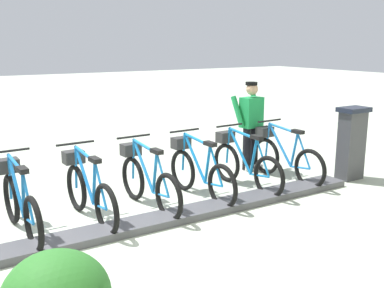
{
  "coord_description": "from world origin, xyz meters",
  "views": [
    {
      "loc": [
        -5.09,
        2.1,
        2.37
      ],
      "look_at": [
        0.5,
        -1.37,
        0.9
      ],
      "focal_mm": 42.66,
      "sensor_mm": 36.0,
      "label": 1
    }
  ],
  "objects": [
    {
      "name": "bike_docked_5",
      "position": [
        0.62,
        1.09,
        0.43
      ],
      "size": [
        1.72,
        0.54,
        1.02
      ],
      "color": "black",
      "rests_on": "ground"
    },
    {
      "name": "ground_plane",
      "position": [
        0.0,
        0.0,
        0.0
      ],
      "size": [
        60.0,
        60.0,
        0.0
      ],
      "primitive_type": "plane",
      "color": "#AEB7A4"
    },
    {
      "name": "payment_kiosk",
      "position": [
        0.05,
        -4.38,
        0.67
      ],
      "size": [
        0.36,
        0.52,
        1.28
      ],
      "color": "#38383D",
      "rests_on": "ground"
    },
    {
      "name": "bike_docked_1",
      "position": [
        0.62,
        -2.45,
        0.43
      ],
      "size": [
        1.72,
        0.54,
        1.02
      ],
      "color": "black",
      "rests_on": "ground"
    },
    {
      "name": "bike_docked_3",
      "position": [
        0.62,
        -0.68,
        0.43
      ],
      "size": [
        1.72,
        0.54,
        1.02
      ],
      "color": "black",
      "rests_on": "ground"
    },
    {
      "name": "worker_near_rack",
      "position": [
        1.46,
        -3.26,
        0.91
      ],
      "size": [
        0.48,
        0.65,
        1.66
      ],
      "color": "white",
      "rests_on": "ground"
    },
    {
      "name": "bike_docked_4",
      "position": [
        0.62,
        0.2,
        0.43
      ],
      "size": [
        1.72,
        0.54,
        1.02
      ],
      "color": "black",
      "rests_on": "ground"
    },
    {
      "name": "dock_rail_base",
      "position": [
        0.0,
        0.0,
        0.05
      ],
      "size": [
        0.44,
        7.88,
        0.1
      ],
      "primitive_type": "cube",
      "color": "#47474C",
      "rests_on": "ground"
    },
    {
      "name": "bike_docked_0",
      "position": [
        0.62,
        -3.34,
        0.43
      ],
      "size": [
        1.72,
        0.54,
        1.02
      ],
      "color": "black",
      "rests_on": "ground"
    },
    {
      "name": "bike_docked_2",
      "position": [
        0.62,
        -1.57,
        0.43
      ],
      "size": [
        1.72,
        0.54,
        1.02
      ],
      "color": "black",
      "rests_on": "ground"
    }
  ]
}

